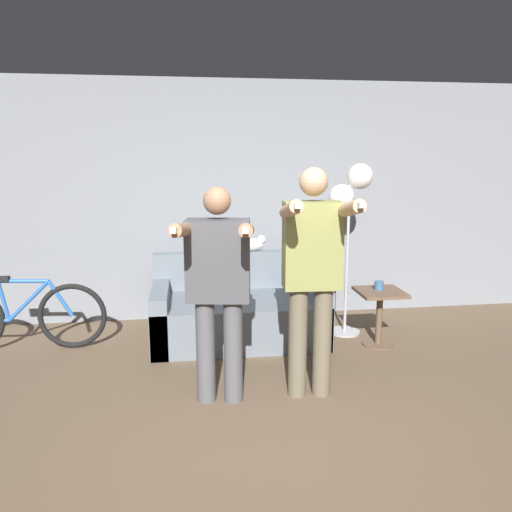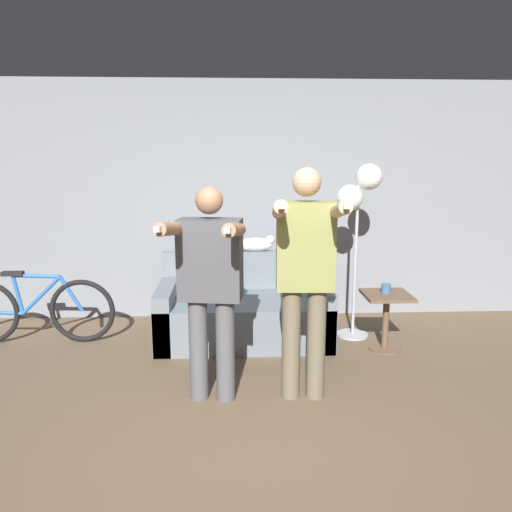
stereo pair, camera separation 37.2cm
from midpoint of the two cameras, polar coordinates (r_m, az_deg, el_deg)
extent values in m
plane|color=brown|center=(3.19, -1.40, -23.14)|extent=(16.00, 16.00, 0.00)
cube|color=gray|center=(5.54, -4.90, 6.17)|extent=(10.00, 0.05, 2.60)
cube|color=slate|center=(4.99, -4.14, -7.21)|extent=(1.67, 0.94, 0.43)
cube|color=slate|center=(5.26, -4.50, -1.60)|extent=(1.67, 0.14, 0.39)
cube|color=slate|center=(4.98, -12.93, -6.67)|extent=(0.16, 0.94, 0.57)
cube|color=slate|center=(5.07, 4.46, -6.08)|extent=(0.16, 0.94, 0.57)
cylinder|color=#56565B|center=(3.78, -8.63, -10.70)|extent=(0.14, 0.14, 0.78)
cylinder|color=#56565B|center=(3.76, -5.51, -10.79)|extent=(0.14, 0.14, 0.78)
cube|color=#4C4C51|center=(3.57, -7.35, -0.53)|extent=(0.48, 0.29, 0.59)
sphere|color=#9E7051|center=(3.50, -7.52, 6.26)|extent=(0.20, 0.20, 0.20)
cylinder|color=#9E7051|center=(3.32, -11.73, 2.92)|extent=(0.17, 0.52, 0.16)
cube|color=white|center=(3.08, -12.74, 2.84)|extent=(0.05, 0.13, 0.05)
cylinder|color=#9E7051|center=(3.25, -4.32, 2.96)|extent=(0.17, 0.52, 0.16)
cube|color=white|center=(3.01, -4.74, 2.88)|extent=(0.05, 0.13, 0.05)
cylinder|color=#6B604C|center=(3.81, 1.97, -9.86)|extent=(0.14, 0.14, 0.85)
cylinder|color=#6B604C|center=(3.84, 4.80, -9.75)|extent=(0.14, 0.14, 0.85)
cube|color=#8C8E4C|center=(3.62, 3.53, 1.21)|extent=(0.43, 0.24, 0.64)
sphere|color=tan|center=(3.57, 3.62, 8.45)|extent=(0.21, 0.21, 0.21)
cylinder|color=tan|center=(3.31, 0.78, 5.31)|extent=(0.12, 0.51, 0.18)
cube|color=white|center=(3.07, 1.21, 5.67)|extent=(0.04, 0.13, 0.06)
cylinder|color=tan|center=(3.37, 7.52, 5.32)|extent=(0.12, 0.51, 0.18)
cube|color=white|center=(3.13, 8.48, 5.67)|extent=(0.04, 0.13, 0.06)
ellipsoid|color=silver|center=(5.22, -3.11, 1.30)|extent=(0.37, 0.12, 0.15)
sphere|color=silver|center=(5.22, -1.40, 1.86)|extent=(0.10, 0.10, 0.10)
ellipsoid|color=silver|center=(5.23, -5.24, 0.76)|extent=(0.20, 0.04, 0.04)
cone|color=silver|center=(5.20, -1.57, 2.22)|extent=(0.03, 0.03, 0.03)
cone|color=silver|center=(5.23, -1.61, 2.28)|extent=(0.03, 0.03, 0.03)
cylinder|color=#B2B2B7|center=(5.28, 8.07, -8.58)|extent=(0.32, 0.32, 0.02)
cylinder|color=#B2B2B7|center=(5.07, 8.31, -0.57)|extent=(0.03, 0.03, 1.52)
sphere|color=white|center=(4.99, 9.71, 8.96)|extent=(0.25, 0.25, 0.25)
sphere|color=white|center=(4.95, 7.63, 6.69)|extent=(0.25, 0.25, 0.25)
cylinder|color=brown|center=(5.01, 11.66, -9.85)|extent=(0.30, 0.30, 0.02)
cylinder|color=brown|center=(4.92, 11.78, -7.15)|extent=(0.06, 0.06, 0.51)
cube|color=brown|center=(4.84, 11.91, -4.09)|extent=(0.43, 0.43, 0.03)
cylinder|color=#3D6693|center=(4.86, 11.77, -3.34)|extent=(0.09, 0.09, 0.09)
torus|color=black|center=(5.11, -22.23, -6.39)|extent=(0.63, 0.05, 0.63)
cylinder|color=blue|center=(5.18, -26.45, -4.63)|extent=(0.40, 0.04, 0.39)
cylinder|color=blue|center=(5.25, -28.75, -4.54)|extent=(0.10, 0.04, 0.38)
cylinder|color=blue|center=(5.14, -26.97, -2.59)|extent=(0.44, 0.04, 0.05)
cylinder|color=blue|center=(5.09, -23.42, -4.53)|extent=(0.22, 0.04, 0.36)
camera|label=1|loc=(0.19, -92.53, -0.52)|focal=35.00mm
camera|label=2|loc=(0.19, 87.47, 0.52)|focal=35.00mm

